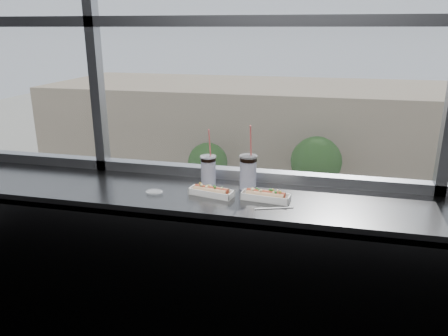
% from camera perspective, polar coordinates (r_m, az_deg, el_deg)
% --- Properties ---
extents(wall_back_lower, '(6.00, 0.00, 6.00)m').
position_cam_1_polar(wall_back_lower, '(2.84, 4.09, -12.07)').
color(wall_back_lower, black).
rests_on(wall_back_lower, ground).
extents(counter, '(6.00, 0.55, 0.06)m').
position_cam_1_polar(counter, '(2.37, 3.27, -4.39)').
color(counter, '#5A5A5A').
rests_on(counter, ground).
extents(counter_fascia, '(6.00, 0.04, 1.04)m').
position_cam_1_polar(counter_fascia, '(2.40, 1.91, -18.24)').
color(counter_fascia, '#5A5A5A').
rests_on(counter_fascia, ground).
extents(hotdog_tray_left, '(0.25, 0.13, 0.06)m').
position_cam_1_polar(hotdog_tray_left, '(2.36, -1.66, -3.05)').
color(hotdog_tray_left, white).
rests_on(hotdog_tray_left, counter).
extents(hotdog_tray_right, '(0.26, 0.11, 0.06)m').
position_cam_1_polar(hotdog_tray_right, '(2.30, 5.47, -3.60)').
color(hotdog_tray_right, white).
rests_on(hotdog_tray_right, counter).
extents(soda_cup_left, '(0.09, 0.09, 0.34)m').
position_cam_1_polar(soda_cup_left, '(2.48, -2.07, -0.16)').
color(soda_cup_left, white).
rests_on(soda_cup_left, counter).
extents(soda_cup_right, '(0.10, 0.10, 0.37)m').
position_cam_1_polar(soda_cup_right, '(2.43, 3.17, -0.33)').
color(soda_cup_right, white).
rests_on(soda_cup_right, counter).
extents(loose_straw, '(0.19, 0.07, 0.01)m').
position_cam_1_polar(loose_straw, '(2.21, 6.57, -5.23)').
color(loose_straw, white).
rests_on(loose_straw, counter).
extents(wrapper, '(0.10, 0.07, 0.02)m').
position_cam_1_polar(wrapper, '(2.41, -9.09, -3.07)').
color(wrapper, silver).
rests_on(wrapper, counter).
extents(plaza_ground, '(120.00, 120.00, 0.00)m').
position_cam_1_polar(plaza_ground, '(47.73, 12.36, 1.67)').
color(plaza_ground, '#A8A597').
rests_on(plaza_ground, ground).
extents(street_asphalt, '(80.00, 10.00, 0.06)m').
position_cam_1_polar(street_asphalt, '(25.90, 10.95, -12.47)').
color(street_asphalt, black).
rests_on(street_asphalt, plaza_ground).
extents(far_sidewalk, '(80.00, 6.00, 0.04)m').
position_cam_1_polar(far_sidewalk, '(33.08, 11.65, -5.58)').
color(far_sidewalk, '#A8A597').
rests_on(far_sidewalk, plaza_ground).
extents(far_building, '(50.00, 14.00, 8.00)m').
position_cam_1_polar(far_building, '(41.42, 12.52, 4.93)').
color(far_building, tan).
rests_on(far_building, plaza_ground).
extents(car_near_a, '(3.52, 7.10, 2.28)m').
position_cam_1_polar(car_near_a, '(25.38, -19.41, -10.88)').
color(car_near_a, silver).
rests_on(car_near_a, street_asphalt).
extents(car_near_b, '(3.16, 6.24, 2.00)m').
position_cam_1_polar(car_near_b, '(23.49, -9.81, -12.89)').
color(car_near_b, black).
rests_on(car_near_b, street_asphalt).
extents(car_near_c, '(3.42, 6.83, 2.19)m').
position_cam_1_polar(car_near_c, '(21.95, 15.91, -15.46)').
color(car_near_c, maroon).
rests_on(car_near_c, street_asphalt).
extents(car_far_b, '(2.90, 6.62, 2.18)m').
position_cam_1_polar(car_far_b, '(28.97, 13.88, -6.77)').
color(car_far_b, '#860F00').
rests_on(car_far_b, street_asphalt).
extents(pedestrian_c, '(0.63, 0.84, 1.90)m').
position_cam_1_polar(pedestrian_c, '(32.25, 18.16, -4.89)').
color(pedestrian_c, '#66605B').
rests_on(pedestrian_c, far_sidewalk).
extents(pedestrian_b, '(0.89, 0.67, 2.01)m').
position_cam_1_polar(pedestrian_b, '(32.58, 7.91, -3.79)').
color(pedestrian_b, '#66605B').
rests_on(pedestrian_b, far_sidewalk).
extents(pedestrian_a, '(0.94, 0.70, 2.11)m').
position_cam_1_polar(pedestrian_a, '(33.75, 2.20, -2.75)').
color(pedestrian_a, '#66605B').
rests_on(pedestrian_a, far_sidewalk).
extents(tree_left, '(3.04, 3.04, 4.75)m').
position_cam_1_polar(tree_left, '(33.06, -2.14, 0.70)').
color(tree_left, '#47382B').
rests_on(tree_left, far_sidewalk).
extents(tree_center, '(3.64, 3.64, 5.68)m').
position_cam_1_polar(tree_center, '(31.77, 11.93, 0.80)').
color(tree_center, '#47382B').
rests_on(tree_center, far_sidewalk).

